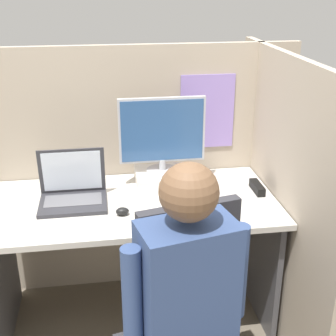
{
  "coord_description": "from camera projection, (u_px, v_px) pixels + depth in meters",
  "views": [
    {
      "loc": [
        -0.15,
        -1.79,
        1.82
      ],
      "look_at": [
        0.15,
        0.18,
        1.0
      ],
      "focal_mm": 50.0,
      "sensor_mm": 36.0,
      "label": 1
    }
  ],
  "objects": [
    {
      "name": "cubicle_panel_back",
      "position": [
        129.0,
        172.0,
        2.75
      ],
      "size": [
        1.97,
        0.05,
        1.48
      ],
      "color": "tan",
      "rests_on": "ground"
    },
    {
      "name": "cubicle_panel_right",
      "position": [
        280.0,
        199.0,
        2.44
      ],
      "size": [
        0.04,
        1.36,
        1.48
      ],
      "color": "tan",
      "rests_on": "ground"
    },
    {
      "name": "desk",
      "position": [
        135.0,
        232.0,
        2.47
      ],
      "size": [
        1.47,
        0.72,
        0.75
      ],
      "color": "beige",
      "rests_on": "ground"
    },
    {
      "name": "paper_box",
      "position": [
        162.0,
        178.0,
        2.59
      ],
      "size": [
        0.29,
        0.26,
        0.07
      ],
      "color": "white",
      "rests_on": "desk"
    },
    {
      "name": "monitor",
      "position": [
        162.0,
        134.0,
        2.49
      ],
      "size": [
        0.46,
        0.18,
        0.42
      ],
      "color": "#B2B2B7",
      "rests_on": "paper_box"
    },
    {
      "name": "laptop",
      "position": [
        73.0,
        193.0,
        2.37
      ],
      "size": [
        0.34,
        0.25,
        0.27
      ],
      "color": "#2D2D33",
      "rests_on": "desk"
    },
    {
      "name": "mouse",
      "position": [
        122.0,
        211.0,
        2.25
      ],
      "size": [
        0.06,
        0.05,
        0.04
      ],
      "color": "black",
      "rests_on": "desk"
    },
    {
      "name": "stapler",
      "position": [
        257.0,
        187.0,
        2.5
      ],
      "size": [
        0.04,
        0.15,
        0.04
      ],
      "color": "black",
      "rests_on": "desk"
    },
    {
      "name": "carrot_toy",
      "position": [
        190.0,
        212.0,
        2.25
      ],
      "size": [
        0.05,
        0.13,
        0.05
      ],
      "color": "orange",
      "rests_on": "desk"
    },
    {
      "name": "office_chair",
      "position": [
        187.0,
        331.0,
        1.87
      ],
      "size": [
        0.55,
        0.6,
        0.99
      ],
      "color": "#2D2D33",
      "rests_on": "ground"
    },
    {
      "name": "person",
      "position": [
        186.0,
        310.0,
        1.64
      ],
      "size": [
        0.47,
        0.48,
        1.27
      ],
      "color": "brown",
      "rests_on": "ground"
    }
  ]
}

